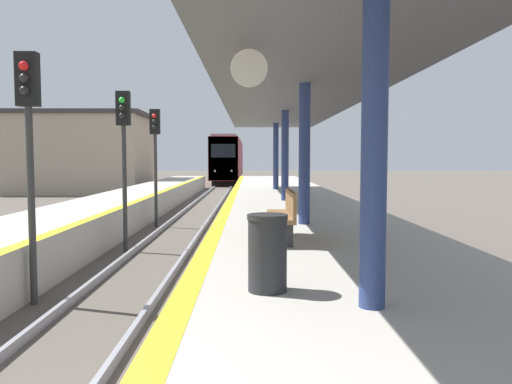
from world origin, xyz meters
name	(u,v)px	position (x,y,z in m)	size (l,w,h in m)	color
train	(229,160)	(0.00, 52.81, 2.38)	(2.64, 23.83, 4.69)	black
signal_near	(29,129)	(-1.37, 6.07, 3.01)	(0.36, 0.31, 4.30)	#2D2D2D
signal_mid	(124,140)	(-1.00, 10.92, 3.01)	(0.36, 0.31, 4.30)	#2D2D2D
signal_far	(155,145)	(-1.09, 15.77, 3.01)	(0.36, 0.31, 4.30)	#2D2D2D
station_canopy	(293,99)	(3.61, 12.17, 4.25)	(4.18, 25.73, 3.40)	navy
trash_bin	(267,253)	(2.57, 3.15, 1.45)	(0.46, 0.46, 0.88)	#262628
bench	(284,214)	(2.99, 6.69, 1.50)	(0.44, 1.83, 0.92)	brown
station_building	(65,153)	(-11.28, 34.53, 2.93)	(12.29, 6.99, 5.84)	tan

